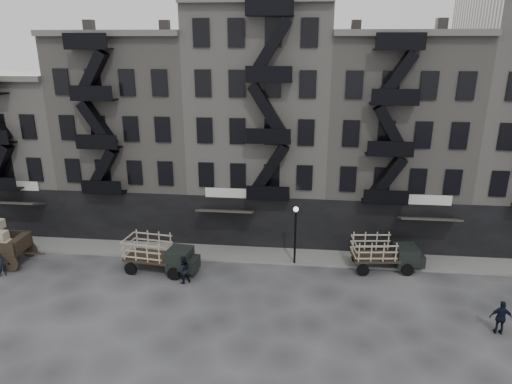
# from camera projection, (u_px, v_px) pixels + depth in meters

# --- Properties ---
(ground) EXTENTS (140.00, 140.00, 0.00)m
(ground) POSITION_uv_depth(u_px,v_px,m) (247.00, 281.00, 29.37)
(ground) COLOR #38383A
(ground) RESTS_ON ground
(sidewalk) EXTENTS (55.00, 2.50, 0.15)m
(sidewalk) POSITION_uv_depth(u_px,v_px,m) (253.00, 254.00, 32.88)
(sidewalk) COLOR slate
(sidewalk) RESTS_ON ground
(building_west) EXTENTS (10.00, 11.35, 13.20)m
(building_west) POSITION_uv_depth(u_px,v_px,m) (28.00, 148.00, 38.77)
(building_west) COLOR gray
(building_west) RESTS_ON ground
(building_midwest) EXTENTS (10.00, 11.35, 16.20)m
(building_midwest) POSITION_uv_depth(u_px,v_px,m) (140.00, 133.00, 37.27)
(building_midwest) COLOR gray
(building_midwest) RESTS_ON ground
(building_center) EXTENTS (10.00, 11.35, 18.20)m
(building_center) POSITION_uv_depth(u_px,v_px,m) (262.00, 123.00, 35.93)
(building_center) COLOR gray
(building_center) RESTS_ON ground
(building_mideast) EXTENTS (10.00, 11.35, 16.20)m
(building_mideast) POSITION_uv_depth(u_px,v_px,m) (390.00, 139.00, 35.23)
(building_mideast) COLOR gray
(building_mideast) RESTS_ON ground
(lamp_post) EXTENTS (0.36, 0.36, 4.28)m
(lamp_post) POSITION_uv_depth(u_px,v_px,m) (295.00, 228.00, 30.63)
(lamp_post) COLOR black
(lamp_post) RESTS_ON ground
(stake_truck_west) EXTENTS (5.04, 2.52, 2.44)m
(stake_truck_west) POSITION_uv_depth(u_px,v_px,m) (159.00, 252.00, 30.25)
(stake_truck_west) COLOR black
(stake_truck_west) RESTS_ON ground
(stake_truck_east) EXTENTS (4.86, 2.38, 2.36)m
(stake_truck_east) POSITION_uv_depth(u_px,v_px,m) (386.00, 251.00, 30.48)
(stake_truck_east) COLOR black
(stake_truck_east) RESTS_ON ground
(pedestrian_west) EXTENTS (0.69, 0.67, 1.60)m
(pedestrian_west) POSITION_uv_depth(u_px,v_px,m) (2.00, 265.00, 29.82)
(pedestrian_west) COLOR black
(pedestrian_west) RESTS_ON ground
(pedestrian_mid) EXTENTS (1.13, 1.09, 1.83)m
(pedestrian_mid) POSITION_uv_depth(u_px,v_px,m) (183.00, 270.00, 28.91)
(pedestrian_mid) COLOR black
(pedestrian_mid) RESTS_ON ground
(policeman) EXTENTS (1.17, 0.60, 1.91)m
(policeman) POSITION_uv_depth(u_px,v_px,m) (501.00, 318.00, 23.86)
(policeman) COLOR black
(policeman) RESTS_ON ground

